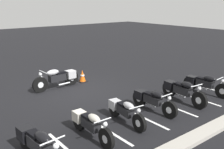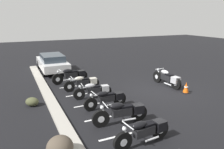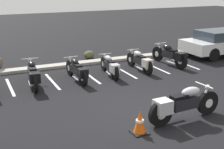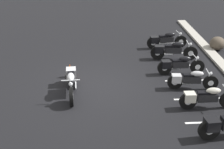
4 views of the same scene
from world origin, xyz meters
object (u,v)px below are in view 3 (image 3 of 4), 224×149
at_px(parked_bike_2, 77,70).
at_px(parked_bike_5, 171,55).
at_px(parked_bike_1, 33,74).
at_px(car_white, 223,42).
at_px(parked_bike_4, 140,61).
at_px(motorcycle_silver_featured, 182,104).
at_px(traffic_cone, 140,123).
at_px(parked_bike_3, 110,66).
at_px(landscape_rock_0, 89,55).

distance_m(parked_bike_2, parked_bike_5, 4.55).
bearing_deg(parked_bike_1, car_white, -79.51).
bearing_deg(parked_bike_4, parked_bike_1, 92.07).
bearing_deg(car_white, parked_bike_2, -173.33).
bearing_deg(motorcycle_silver_featured, parked_bike_2, 104.17).
height_order(parked_bike_4, traffic_cone, parked_bike_4).
bearing_deg(parked_bike_3, landscape_rock_0, 0.64).
relative_size(parked_bike_4, car_white, 0.47).
distance_m(parked_bike_5, car_white, 3.62).
distance_m(car_white, landscape_rock_0, 6.79).
relative_size(parked_bike_1, parked_bike_4, 1.09).
relative_size(parked_bike_5, landscape_rock_0, 3.74).
height_order(parked_bike_4, car_white, car_white).
height_order(motorcycle_silver_featured, parked_bike_3, motorcycle_silver_featured).
height_order(parked_bike_3, landscape_rock_0, parked_bike_3).
xyz_separation_m(motorcycle_silver_featured, landscape_rock_0, (0.23, 7.59, -0.29)).
relative_size(parked_bike_2, car_white, 0.48).
xyz_separation_m(parked_bike_3, car_white, (6.69, 0.89, 0.27)).
relative_size(parked_bike_1, landscape_rock_0, 3.66).
height_order(car_white, traffic_cone, car_white).
xyz_separation_m(parked_bike_1, car_white, (9.73, 0.92, 0.21)).
height_order(parked_bike_3, traffic_cone, parked_bike_3).
height_order(motorcycle_silver_featured, car_white, car_white).
xyz_separation_m(parked_bike_2, traffic_cone, (0.05, -4.66, -0.15)).
height_order(parked_bike_5, traffic_cone, parked_bike_5).
xyz_separation_m(motorcycle_silver_featured, parked_bike_3, (-0.02, 4.61, -0.07)).
distance_m(parked_bike_1, car_white, 9.77).
bearing_deg(car_white, landscape_rock_0, 161.68).
distance_m(parked_bike_3, car_white, 6.76).
xyz_separation_m(motorcycle_silver_featured, car_white, (6.67, 5.50, 0.19)).
distance_m(parked_bike_2, car_white, 8.16).
relative_size(parked_bike_2, landscape_rock_0, 3.37).
bearing_deg(parked_bike_2, parked_bike_5, -86.19).
bearing_deg(parked_bike_5, parked_bike_4, 92.12).
relative_size(parked_bike_2, parked_bike_3, 1.04).
bearing_deg(landscape_rock_0, parked_bike_1, -137.45).
xyz_separation_m(parked_bike_1, parked_bike_4, (4.48, 0.14, -0.04)).
relative_size(parked_bike_1, parked_bike_2, 1.08).
height_order(landscape_rock_0, traffic_cone, traffic_cone).
relative_size(parked_bike_1, traffic_cone, 3.74).
relative_size(parked_bike_4, traffic_cone, 3.42).
bearing_deg(traffic_cone, parked_bike_2, 90.58).
xyz_separation_m(parked_bike_5, car_white, (3.57, 0.55, 0.20)).
xyz_separation_m(parked_bike_2, parked_bike_3, (1.40, 0.10, -0.02)).
bearing_deg(parked_bike_5, parked_bike_1, 88.03).
height_order(parked_bike_1, parked_bike_2, parked_bike_1).
distance_m(parked_bike_2, parked_bike_3, 1.41).
height_order(parked_bike_3, car_white, car_white).
distance_m(parked_bike_5, landscape_rock_0, 3.92).
xyz_separation_m(motorcycle_silver_featured, parked_bike_4, (1.43, 4.72, -0.06)).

